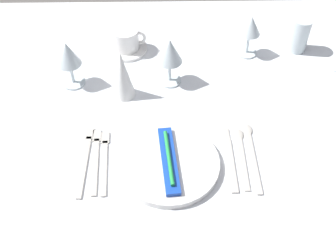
# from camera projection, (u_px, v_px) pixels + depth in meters

# --- Properties ---
(ground_plane) EXTENTS (6.00, 6.00, 0.00)m
(ground_plane) POSITION_uv_depth(u_px,v_px,m) (172.00, 225.00, 1.76)
(ground_plane) COLOR slate
(dining_table) EXTENTS (1.80, 1.11, 0.74)m
(dining_table) POSITION_uv_depth(u_px,v_px,m) (173.00, 119.00, 1.28)
(dining_table) COLOR white
(dining_table) RESTS_ON ground
(dinner_plate) EXTENTS (0.26, 0.26, 0.02)m
(dinner_plate) POSITION_uv_depth(u_px,v_px,m) (169.00, 164.00, 1.05)
(dinner_plate) COLOR white
(dinner_plate) RESTS_ON dining_table
(toothbrush_package) EXTENTS (0.06, 0.21, 0.02)m
(toothbrush_package) POSITION_uv_depth(u_px,v_px,m) (169.00, 160.00, 1.04)
(toothbrush_package) COLOR blue
(toothbrush_package) RESTS_ON dinner_plate
(fork_outer) EXTENTS (0.03, 0.21, 0.00)m
(fork_outer) POSITION_uv_depth(u_px,v_px,m) (105.00, 159.00, 1.07)
(fork_outer) COLOR beige
(fork_outer) RESTS_ON dining_table
(fork_inner) EXTENTS (0.03, 0.21, 0.00)m
(fork_inner) POSITION_uv_depth(u_px,v_px,m) (96.00, 158.00, 1.07)
(fork_inner) COLOR beige
(fork_inner) RESTS_ON dining_table
(fork_salad) EXTENTS (0.02, 0.23, 0.00)m
(fork_salad) POSITION_uv_depth(u_px,v_px,m) (86.00, 158.00, 1.07)
(fork_salad) COLOR beige
(fork_salad) RESTS_ON dining_table
(dinner_knife) EXTENTS (0.02, 0.21, 0.00)m
(dinner_knife) POSITION_uv_depth(u_px,v_px,m) (230.00, 160.00, 1.06)
(dinner_knife) COLOR beige
(dinner_knife) RESTS_ON dining_table
(spoon_soup) EXTENTS (0.03, 0.20, 0.01)m
(spoon_soup) POSITION_uv_depth(u_px,v_px,m) (241.00, 150.00, 1.09)
(spoon_soup) COLOR beige
(spoon_soup) RESTS_ON dining_table
(spoon_dessert) EXTENTS (0.03, 0.23, 0.01)m
(spoon_dessert) POSITION_uv_depth(u_px,v_px,m) (251.00, 149.00, 1.09)
(spoon_dessert) COLOR beige
(spoon_dessert) RESTS_ON dining_table
(saucer_left) EXTENTS (0.14, 0.14, 0.01)m
(saucer_left) POSITION_uv_depth(u_px,v_px,m) (127.00, 49.00, 1.38)
(saucer_left) COLOR white
(saucer_left) RESTS_ON dining_table
(coffee_cup_left) EXTENTS (0.11, 0.09, 0.07)m
(coffee_cup_left) POSITION_uv_depth(u_px,v_px,m) (126.00, 39.00, 1.35)
(coffee_cup_left) COLOR white
(coffee_cup_left) RESTS_ON saucer_left
(wine_glass_left) EXTENTS (0.08, 0.08, 0.15)m
(wine_glass_left) POSITION_uv_depth(u_px,v_px,m) (170.00, 53.00, 1.20)
(wine_glass_left) COLOR silver
(wine_glass_left) RESTS_ON dining_table
(wine_glass_right) EXTENTS (0.07, 0.07, 0.15)m
(wine_glass_right) POSITION_uv_depth(u_px,v_px,m) (68.00, 56.00, 1.19)
(wine_glass_right) COLOR silver
(wine_glass_right) RESTS_ON dining_table
(wine_glass_far) EXTENTS (0.07, 0.07, 0.14)m
(wine_glass_far) POSITION_uv_depth(u_px,v_px,m) (250.00, 28.00, 1.30)
(wine_glass_far) COLOR silver
(wine_glass_far) RESTS_ON dining_table
(drink_tumbler) EXTENTS (0.06, 0.06, 0.11)m
(drink_tumbler) POSITION_uv_depth(u_px,v_px,m) (299.00, 37.00, 1.35)
(drink_tumbler) COLOR silver
(drink_tumbler) RESTS_ON dining_table
(napkin_folded) EXTENTS (0.07, 0.07, 0.15)m
(napkin_folded) POSITION_uv_depth(u_px,v_px,m) (122.00, 75.00, 1.18)
(napkin_folded) COLOR white
(napkin_folded) RESTS_ON dining_table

